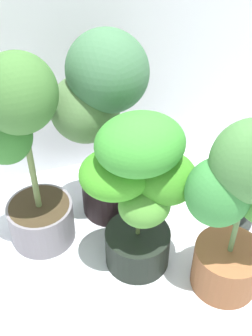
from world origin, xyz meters
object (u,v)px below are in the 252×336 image
at_px(potted_plant_front_right, 241,206).
at_px(potted_plant_back_left, 23,149).
at_px(potted_plant_back_center, 101,112).
at_px(potted_plant_center, 140,188).
at_px(floor_fan, 241,182).

xyz_separation_m(potted_plant_front_right, potted_plant_back_left, (-0.67, 0.46, 0.06)).
bearing_deg(potted_plant_front_right, potted_plant_back_center, 121.97).
bearing_deg(potted_plant_back_center, potted_plant_back_left, -164.75).
bearing_deg(potted_plant_front_right, potted_plant_center, 144.99).
bearing_deg(potted_plant_center, potted_plant_back_left, 145.76).
bearing_deg(floor_fan, potted_plant_back_center, -61.13).
bearing_deg(potted_plant_front_right, potted_plant_back_left, 145.42).
bearing_deg(potted_plant_center, potted_plant_front_right, -35.01).
height_order(potted_plant_front_right, floor_fan, potted_plant_front_right).
height_order(potted_plant_center, floor_fan, potted_plant_center).
bearing_deg(potted_plant_back_left, potted_plant_back_center, 15.25).
bearing_deg(potted_plant_back_left, potted_plant_front_right, -34.58).
bearing_deg(potted_plant_back_left, floor_fan, -11.25).
height_order(potted_plant_center, potted_plant_back_center, potted_plant_back_center).
bearing_deg(potted_plant_front_right, floor_fan, 55.15).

